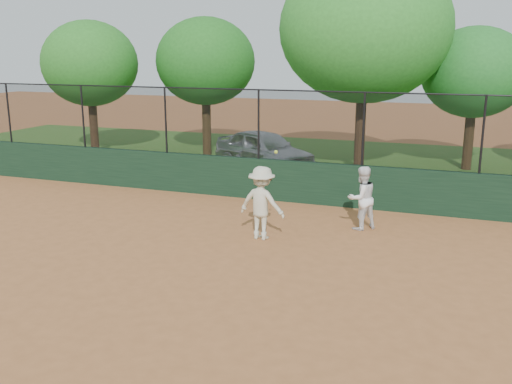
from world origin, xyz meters
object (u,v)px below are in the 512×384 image
(parked_car, at_px, (264,150))
(player_second, at_px, (362,198))
(tree_3, at_px, (475,73))
(tree_2, at_px, (365,29))
(tree_1, at_px, (205,62))
(tree_0, at_px, (90,64))
(player_main, at_px, (262,203))

(parked_car, xyz_separation_m, player_second, (4.62, -6.06, 0.06))
(parked_car, distance_m, player_second, 7.61)
(player_second, relative_size, tree_3, 0.31)
(tree_2, distance_m, tree_3, 4.42)
(tree_2, bearing_deg, tree_1, 166.10)
(parked_car, bearing_deg, tree_1, 87.25)
(tree_0, bearing_deg, tree_2, -0.72)
(tree_0, bearing_deg, parked_car, -4.12)
(player_second, relative_size, tree_2, 0.21)
(tree_1, bearing_deg, player_second, -45.93)
(player_main, xyz_separation_m, tree_1, (-5.83, 9.65, 2.96))
(tree_3, bearing_deg, player_second, -105.75)
(player_second, distance_m, tree_0, 14.32)
(parked_car, relative_size, tree_3, 0.83)
(tree_0, xyz_separation_m, tree_1, (4.49, 1.51, 0.09))
(tree_1, relative_size, tree_3, 1.09)
(player_second, xyz_separation_m, player_main, (-2.04, -1.52, 0.07))
(tree_0, bearing_deg, player_second, -28.16)
(tree_3, bearing_deg, player_main, -113.81)
(parked_car, relative_size, tree_0, 0.77)
(tree_1, bearing_deg, tree_0, -161.42)
(parked_car, height_order, tree_0, tree_0)
(parked_car, relative_size, player_second, 2.71)
(player_main, distance_m, tree_2, 9.03)
(player_second, bearing_deg, tree_1, -90.15)
(parked_car, distance_m, tree_1, 4.94)
(player_second, relative_size, tree_1, 0.28)
(tree_0, height_order, tree_1, tree_1)
(parked_car, height_order, player_main, player_main)
(tree_2, bearing_deg, player_second, -79.51)
(player_main, distance_m, tree_1, 11.65)
(parked_car, bearing_deg, tree_2, -53.30)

